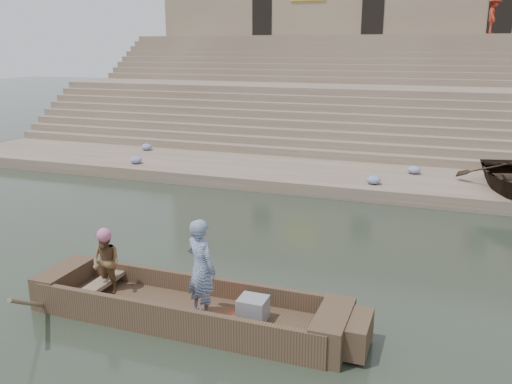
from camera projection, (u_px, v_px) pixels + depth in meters
The scene contains 13 objects.
ground at pixel (287, 277), 10.96m from camera, with size 120.00×120.00×0.00m, color #242E22.
lower_landing at pixel (355, 179), 18.16m from camera, with size 32.00×4.00×0.40m, color gray.
mid_landing at pixel (384, 118), 24.64m from camera, with size 32.00×3.00×2.80m, color gray.
upper_landing at pixel (400, 82), 30.67m from camera, with size 32.00×3.00×5.20m, color gray.
ghat_steps at pixel (389, 105), 26.07m from camera, with size 32.00×11.00×5.20m.
building_wall at pixel (410, 30), 33.49m from camera, with size 32.00×5.07×11.20m.
main_rowboat at pixel (187, 314), 9.20m from camera, with size 5.00×1.30×0.22m, color brown.
rowboat_trim at pixel (197, 306), 9.08m from camera, with size 6.04×2.63×1.84m.
standing_man at pixel (201, 269), 8.70m from camera, with size 0.62×0.41×1.70m, color navy.
rowing_man at pixel (106, 262), 9.63m from camera, with size 0.57×0.44×1.17m, color #267338.
television at pixel (252, 309), 8.72m from camera, with size 0.46×0.42×0.40m.
pedestrian at pixel (494, 15), 27.77m from camera, with size 1.23×0.71×1.90m, color maroon.
cloth_bundles at pixel (324, 168), 18.32m from camera, with size 18.28×2.96×0.26m.
Camera 1 is at (2.85, -9.72, 4.58)m, focal length 37.34 mm.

